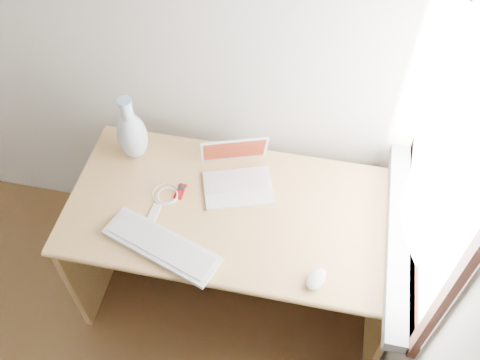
% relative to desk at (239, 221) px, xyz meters
% --- Properties ---
extents(back_wall, '(3.50, 0.04, 2.60)m').
position_rel_desk_xyz_m(back_wall, '(-1.02, 0.35, 0.77)').
color(back_wall, white).
rests_on(back_wall, floor).
extents(window, '(0.11, 0.99, 1.10)m').
position_rel_desk_xyz_m(window, '(0.70, -0.10, 0.75)').
color(window, silver).
rests_on(window, right_wall).
extents(desk, '(1.41, 0.70, 0.75)m').
position_rel_desk_xyz_m(desk, '(0.00, 0.00, 0.00)').
color(desk, tan).
rests_on(desk, floor).
extents(laptop, '(0.34, 0.32, 0.20)m').
position_rel_desk_xyz_m(laptop, '(-0.01, 0.06, 0.26)').
color(laptop, white).
rests_on(laptop, desk).
extents(external_keyboard, '(0.51, 0.30, 0.02)m').
position_rel_desk_xyz_m(external_keyboard, '(-0.25, -0.33, 0.23)').
color(external_keyboard, white).
rests_on(external_keyboard, desk).
extents(mouse, '(0.10, 0.12, 0.04)m').
position_rel_desk_xyz_m(mouse, '(0.37, -0.35, 0.23)').
color(mouse, white).
rests_on(mouse, desk).
extents(ipod, '(0.04, 0.08, 0.01)m').
position_rel_desk_xyz_m(ipod, '(-0.25, -0.04, 0.22)').
color(ipod, '#A70B0E').
rests_on(ipod, desk).
extents(cable_coil, '(0.15, 0.15, 0.01)m').
position_rel_desk_xyz_m(cable_coil, '(-0.30, -0.07, 0.22)').
color(cable_coil, white).
rests_on(cable_coil, desk).
extents(remote, '(0.04, 0.09, 0.01)m').
position_rel_desk_xyz_m(remote, '(-0.33, -0.17, 0.22)').
color(remote, white).
rests_on(remote, desk).
extents(vase, '(0.13, 0.13, 0.33)m').
position_rel_desk_xyz_m(vase, '(-0.50, 0.12, 0.35)').
color(vase, silver).
rests_on(vase, desk).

